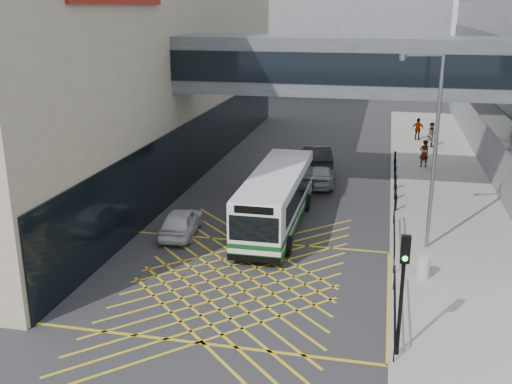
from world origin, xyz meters
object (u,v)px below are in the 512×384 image
Objects in this scene: pedestrian_b at (432,135)px; pedestrian_c at (418,129)px; traffic_light at (403,279)px; street_lamp at (431,141)px; car_silver at (321,175)px; pedestrian_a at (424,153)px; car_white at (181,222)px; car_dark at (317,156)px; litter_bin at (423,267)px; bus at (276,198)px.

pedestrian_b is 2.72m from pedestrian_c.
traffic_light is 0.47× the size of street_lamp.
pedestrian_c is at bearing 73.94° from street_lamp.
pedestrian_a is at bearing -143.28° from car_silver.
pedestrian_a is (6.32, 5.35, 0.44)m from car_silver.
car_dark is (4.86, 13.92, 0.12)m from car_white.
traffic_light is at bearing 100.00° from car_silver.
street_lamp is (5.62, -9.26, 4.38)m from car_silver.
car_silver is 1.01× the size of traffic_light.
pedestrian_a is 0.96× the size of pedestrian_b.
litter_bin is at bearing -110.82° from pedestrian_b.
car_silver reaches higher than litter_bin.
car_dark is 10.80m from pedestrian_b.
traffic_light is 6.45m from litter_bin.
pedestrian_c is (1.81, 32.58, -1.75)m from traffic_light.
pedestrian_b is (7.19, 11.47, 0.48)m from car_silver.
street_lamp reaches higher than car_white.
car_white is 1.02× the size of car_silver.
traffic_light is 9.63m from street_lamp.
street_lamp is (6.38, -13.44, 4.24)m from car_dark.
car_white is 24.78m from pedestrian_b.
bus is at bearing -130.73° from pedestrian_b.
pedestrian_b is at bearing 71.20° from street_lamp.
bus is 21.03m from pedestrian_b.
bus is 2.51× the size of traffic_light.
car_dark is at bearing 100.94° from street_lamp.
litter_bin is (1.03, 5.98, -2.18)m from traffic_light.
pedestrian_a is (11.94, 15.09, 0.42)m from car_white.
street_lamp is at bearing -12.24° from bus.
bus is 5.74× the size of pedestrian_c.
pedestrian_a reaches higher than pedestrian_c.
pedestrian_c is at bearing -114.26° from pedestrian_a.
bus is 8.42m from litter_bin.
car_dark is at bearing 87.24° from bus.
car_silver is 8.29m from pedestrian_a.
pedestrian_a is at bearing 84.11° from traffic_light.
car_dark is at bearing -154.24° from pedestrian_b.
pedestrian_b is (8.54, 19.21, -0.41)m from bus.
bus is at bearing 86.40° from pedestrian_c.
car_dark is at bearing -15.26° from pedestrian_a.
bus reaches higher than pedestrian_b.
car_dark is 1.23× the size of traffic_light.
pedestrian_a is 8.68m from pedestrian_c.
bus reaches higher than litter_bin.
pedestrian_a is at bearing 87.31° from litter_bin.
pedestrian_c is at bearing -139.19° from car_dark.
litter_bin is 0.47× the size of pedestrian_b.
pedestrian_a is at bearing -114.82° from pedestrian_b.
car_white reaches higher than car_silver.
car_white is 19.25m from pedestrian_a.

